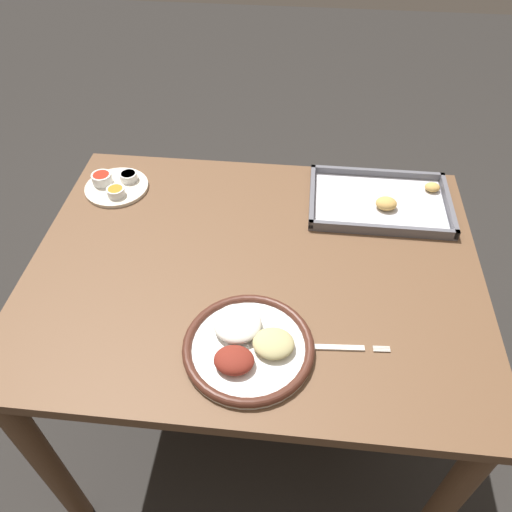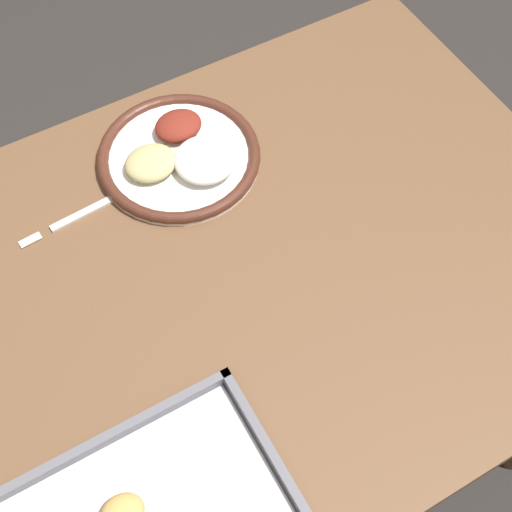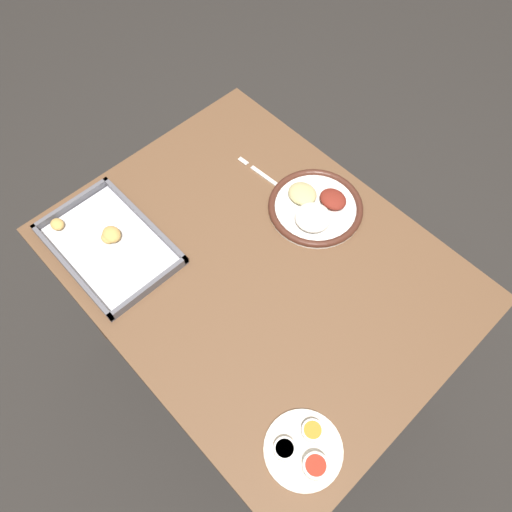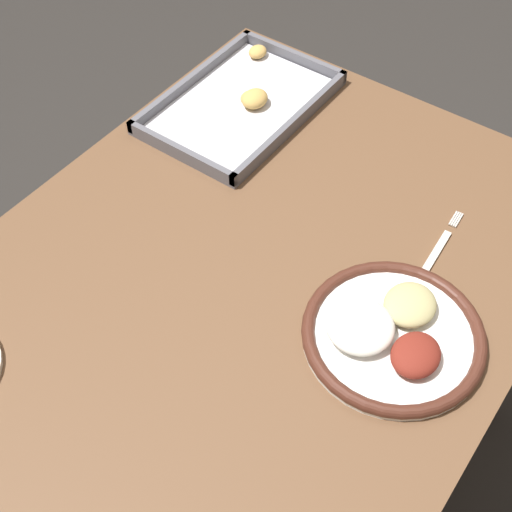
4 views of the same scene
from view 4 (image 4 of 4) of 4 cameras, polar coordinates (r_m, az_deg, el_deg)
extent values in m
plane|color=#282623|center=(1.81, -0.08, -16.59)|extent=(8.00, 8.00, 0.00)
cube|color=brown|center=(1.15, -0.12, -1.56)|extent=(1.08, 0.83, 0.03)
cylinder|color=brown|center=(1.85, -0.36, 6.00)|extent=(0.06, 0.06, 0.75)
cylinder|color=white|center=(1.07, 10.90, -6.35)|extent=(0.27, 0.27, 0.01)
torus|color=#472319|center=(1.07, 10.95, -6.17)|extent=(0.27, 0.27, 0.02)
ellipsoid|color=silver|center=(1.05, 8.33, -5.57)|extent=(0.10, 0.10, 0.04)
ellipsoid|color=maroon|center=(1.04, 12.66, -7.73)|extent=(0.08, 0.07, 0.03)
ellipsoid|color=tan|center=(1.09, 12.22, -3.83)|extent=(0.09, 0.08, 0.03)
cube|color=silver|center=(1.18, 13.80, -0.41)|extent=(0.15, 0.02, 0.00)
cylinder|color=silver|center=(1.25, 15.93, 2.75)|extent=(0.04, 0.01, 0.00)
cylinder|color=silver|center=(1.25, 15.78, 2.82)|extent=(0.04, 0.01, 0.00)
cylinder|color=silver|center=(1.25, 15.63, 2.88)|extent=(0.04, 0.01, 0.00)
cylinder|color=silver|center=(1.25, 15.48, 2.95)|extent=(0.04, 0.01, 0.00)
cube|color=#595960|center=(1.42, -1.21, 11.86)|extent=(0.38, 0.25, 0.01)
cube|color=silver|center=(1.42, -1.21, 11.99)|extent=(0.35, 0.23, 0.00)
cube|color=#595960|center=(1.36, 2.90, 10.47)|extent=(0.38, 0.01, 0.02)
cube|color=#595960|center=(1.48, -5.07, 13.96)|extent=(0.38, 0.01, 0.02)
cube|color=#595960|center=(1.31, -6.03, 8.27)|extent=(0.01, 0.25, 0.02)
cube|color=#595960|center=(1.53, 3.00, 15.69)|extent=(0.01, 0.25, 0.02)
ellipsoid|color=tan|center=(1.54, 0.13, 16.03)|extent=(0.04, 0.04, 0.02)
ellipsoid|color=tan|center=(1.42, -0.50, 12.54)|extent=(0.04, 0.03, 0.02)
ellipsoid|color=tan|center=(1.41, -0.10, 12.47)|extent=(0.06, 0.05, 0.03)
camera|label=1|loc=(0.77, 73.78, 16.31)|focal=35.00mm
camera|label=2|loc=(1.23, -17.15, 51.17)|focal=50.00mm
camera|label=3|loc=(0.92, -76.08, 43.05)|focal=35.00mm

